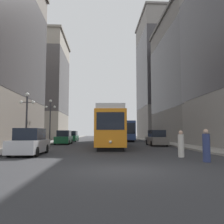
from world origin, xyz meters
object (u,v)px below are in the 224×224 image
(parked_car_right_far, at_px, (156,138))
(pedestrian_crossing_near, at_px, (181,145))
(parked_car_left_mid, at_px, (64,138))
(lamp_post_left_far, at_px, (50,115))
(parked_car_left_far, at_px, (30,143))
(lamp_post_left_near, at_px, (27,111))
(pedestrian_crossing_far, at_px, (206,147))
(parked_car_left_near, at_px, (72,137))
(streetcar, at_px, (111,127))
(transit_bus, at_px, (125,130))

(parked_car_right_far, distance_m, pedestrian_crossing_near, 13.02)
(parked_car_left_mid, bearing_deg, lamp_post_left_far, 179.58)
(parked_car_left_far, height_order, lamp_post_left_near, lamp_post_left_near)
(pedestrian_crossing_far, bearing_deg, lamp_post_left_far, 77.41)
(parked_car_right_far, height_order, parked_car_left_far, same)
(parked_car_left_near, bearing_deg, streetcar, -67.05)
(pedestrian_crossing_far, bearing_deg, transit_bus, 47.25)
(streetcar, bearing_deg, transit_bus, 81.71)
(pedestrian_crossing_far, distance_m, lamp_post_left_far, 23.34)
(streetcar, distance_m, transit_bus, 17.57)
(parked_car_left_mid, height_order, pedestrian_crossing_far, parked_car_left_mid)
(pedestrian_crossing_far, relative_size, lamp_post_left_near, 0.34)
(parked_car_left_far, distance_m, pedestrian_crossing_near, 10.11)
(parked_car_right_far, xyz_separation_m, lamp_post_left_near, (-13.41, -5.68, 2.67))
(lamp_post_left_near, bearing_deg, parked_car_left_near, 84.20)
(parked_car_left_near, height_order, pedestrian_crossing_far, parked_car_left_near)
(pedestrian_crossing_far, distance_m, lamp_post_left_near, 15.85)
(parked_car_left_mid, bearing_deg, transit_bus, 48.35)
(parked_car_left_near, height_order, lamp_post_left_far, lamp_post_left_far)
(streetcar, height_order, transit_bus, streetcar)
(lamp_post_left_far, bearing_deg, pedestrian_crossing_near, -55.54)
(transit_bus, height_order, parked_car_right_far, transit_bus)
(transit_bus, height_order, parked_car_left_mid, transit_bus)
(pedestrian_crossing_near, bearing_deg, parked_car_left_near, -1.97)
(parked_car_right_far, bearing_deg, lamp_post_left_far, -15.76)
(pedestrian_crossing_near, xyz_separation_m, lamp_post_left_far, (-11.80, 17.19, 3.19))
(lamp_post_left_near, bearing_deg, streetcar, 23.33)
(parked_car_left_far, bearing_deg, lamp_post_left_near, 110.00)
(transit_bus, relative_size, parked_car_right_far, 2.30)
(lamp_post_left_near, height_order, lamp_post_left_far, lamp_post_left_far)
(streetcar, distance_m, lamp_post_left_near, 8.70)
(pedestrian_crossing_near, bearing_deg, pedestrian_crossing_far, 168.96)
(parked_car_right_far, bearing_deg, parked_car_left_mid, -18.46)
(transit_bus, bearing_deg, parked_car_right_far, -80.30)
(streetcar, height_order, parked_car_right_far, streetcar)
(lamp_post_left_near, relative_size, lamp_post_left_far, 0.87)
(parked_car_right_far, bearing_deg, streetcar, 24.34)
(lamp_post_left_near, bearing_deg, pedestrian_crossing_near, -31.53)
(parked_car_right_far, height_order, pedestrian_crossing_far, parked_car_right_far)
(pedestrian_crossing_near, distance_m, lamp_post_left_far, 21.09)
(streetcar, relative_size, lamp_post_left_near, 2.70)
(parked_car_left_near, distance_m, lamp_post_left_near, 19.01)
(pedestrian_crossing_far, bearing_deg, lamp_post_left_near, 97.21)
(streetcar, distance_m, parked_car_left_far, 10.54)
(parked_car_left_far, xyz_separation_m, lamp_post_left_near, (-1.90, 5.19, 2.67))
(transit_bus, xyz_separation_m, parked_car_left_far, (-9.36, -25.83, -1.10))
(streetcar, relative_size, lamp_post_left_far, 2.35)
(parked_car_right_far, relative_size, pedestrian_crossing_far, 2.95)
(parked_car_left_far, bearing_deg, lamp_post_left_far, 97.04)
(pedestrian_crossing_far, relative_size, lamp_post_left_far, 0.29)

